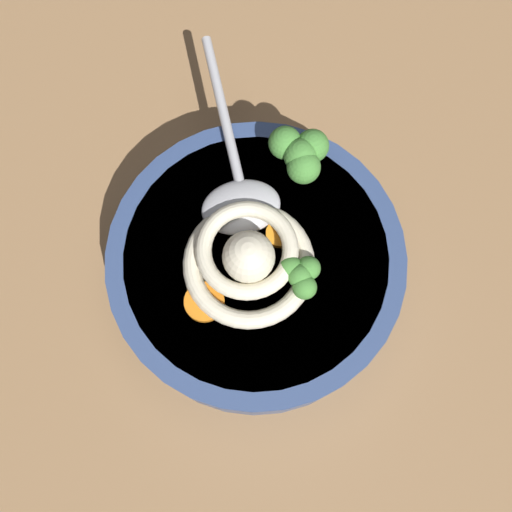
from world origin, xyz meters
The scene contains 8 objects.
table_slab centered at (0.00, 0.00, 1.39)cm, with size 136.20×136.20×2.79cm, color #936D47.
soup_bowl centered at (-2.73, 1.70, 5.65)cm, with size 22.61×22.61×5.55cm.
noodle_pile centered at (-2.78, 2.51, 9.67)cm, with size 10.68×10.47×4.29cm.
soup_spoon centered at (1.83, -1.09, 9.13)cm, with size 16.45×11.86×1.60cm.
broccoli_floret_beside_noodles centered at (-6.33, 0.75, 10.04)cm, with size 3.44×2.96×2.72cm.
broccoli_floret_right centered at (0.37, -5.70, 10.78)cm, with size 4.94×4.25×3.90cm.
carrot_slice_near_spoon centered at (-2.71, 6.86, 8.61)cm, with size 2.94×2.94×0.55cm, color orange.
carrot_slice_extra_b centered at (-2.78, -0.72, 8.61)cm, with size 2.09×2.09×0.55cm, color orange.
Camera 1 is at (-12.06, 10.67, 50.41)cm, focal length 41.45 mm.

